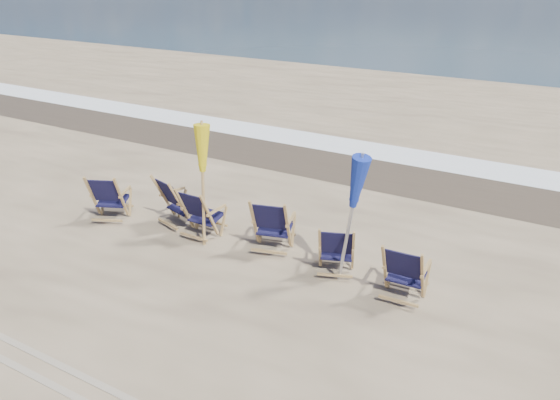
% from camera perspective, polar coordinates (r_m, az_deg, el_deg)
% --- Properties ---
extents(surf_foam, '(200.00, 1.40, 0.01)m').
position_cam_1_polar(surf_foam, '(15.53, 11.23, 4.86)').
color(surf_foam, silver).
rests_on(surf_foam, ground).
extents(wet_sand_strip, '(200.00, 2.60, 0.00)m').
position_cam_1_polar(wet_sand_strip, '(14.19, 9.23, 3.19)').
color(wet_sand_strip, '#42362A').
rests_on(wet_sand_strip, ground).
extents(beach_chair_0, '(0.94, 0.98, 1.07)m').
position_cam_1_polar(beach_chair_0, '(11.37, -16.25, 0.11)').
color(beach_chair_0, black).
rests_on(beach_chair_0, ground).
extents(beach_chair_1, '(0.90, 0.96, 1.10)m').
position_cam_1_polar(beach_chair_1, '(10.72, -10.32, -0.70)').
color(beach_chair_1, black).
rests_on(beach_chair_1, ground).
extents(beach_chair_2, '(0.70, 0.78, 1.07)m').
position_cam_1_polar(beach_chair_2, '(10.22, -7.38, -1.84)').
color(beach_chair_2, black).
rests_on(beach_chair_2, ground).
extents(beach_chair_3, '(0.90, 0.96, 1.12)m').
position_cam_1_polar(beach_chair_3, '(9.69, 0.81, -2.95)').
color(beach_chair_3, black).
rests_on(beach_chair_3, ground).
extents(beach_chair_4, '(0.84, 0.88, 0.98)m').
position_cam_1_polar(beach_chair_4, '(9.13, 7.63, -5.46)').
color(beach_chair_4, black).
rests_on(beach_chair_4, ground).
extents(beach_chair_5, '(0.70, 0.78, 1.05)m').
position_cam_1_polar(beach_chair_5, '(8.56, 14.63, -7.95)').
color(beach_chair_5, black).
rests_on(beach_chair_5, ground).
extents(umbrella_yellow, '(0.30, 0.30, 2.28)m').
position_cam_1_polar(umbrella_yellow, '(9.77, -8.27, 4.59)').
color(umbrella_yellow, '#9C7946').
rests_on(umbrella_yellow, ground).
extents(umbrella_blue, '(0.30, 0.30, 2.30)m').
position_cam_1_polar(umbrella_blue, '(8.39, 7.43, 1.51)').
color(umbrella_blue, '#A5A5AD').
rests_on(umbrella_blue, ground).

